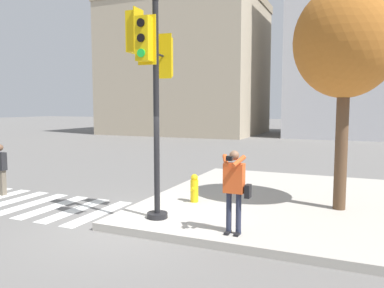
% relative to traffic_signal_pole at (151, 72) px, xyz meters
% --- Properties ---
extents(ground_plane, '(160.00, 160.00, 0.00)m').
position_rel_traffic_signal_pole_xyz_m(ground_plane, '(-0.51, -0.39, -3.48)').
color(ground_plane, slate).
extents(sidewalk_corner, '(8.00, 8.00, 0.18)m').
position_rel_traffic_signal_pole_xyz_m(sidewalk_corner, '(2.99, 3.11, -3.39)').
color(sidewalk_corner, '#ADA89E').
rests_on(sidewalk_corner, ground_plane).
extents(crosswalk_stripes, '(5.05, 2.48, 0.01)m').
position_rel_traffic_signal_pole_xyz_m(crosswalk_stripes, '(-4.03, 0.27, -3.47)').
color(crosswalk_stripes, silver).
rests_on(crosswalk_stripes, ground_plane).
extents(traffic_signal_pole, '(0.95, 1.42, 4.92)m').
position_rel_traffic_signal_pole_xyz_m(traffic_signal_pole, '(0.00, 0.00, 0.00)').
color(traffic_signal_pole, black).
rests_on(traffic_signal_pole, sidewalk_corner).
extents(person_photographer, '(0.58, 0.54, 1.68)m').
position_rel_traffic_signal_pole_xyz_m(person_photographer, '(2.06, -0.34, -2.30)').
color(person_photographer, black).
rests_on(person_photographer, sidewalk_corner).
extents(pedestrian_distant, '(0.34, 0.20, 1.58)m').
position_rel_traffic_signal_pole_xyz_m(pedestrian_distant, '(-5.72, 0.73, -2.64)').
color(pedestrian_distant, '#6B6051').
rests_on(pedestrian_distant, ground_plane).
extents(street_tree, '(2.45, 2.45, 5.44)m').
position_rel_traffic_signal_pole_xyz_m(street_tree, '(3.93, 2.47, 0.75)').
color(street_tree, brown).
rests_on(street_tree, sidewalk_corner).
extents(fire_hydrant, '(0.21, 0.27, 0.75)m').
position_rel_traffic_signal_pole_xyz_m(fire_hydrant, '(0.34, 1.68, -2.93)').
color(fire_hydrant, yellow).
rests_on(fire_hydrant, sidewalk_corner).
extents(building_left, '(15.09, 12.07, 13.58)m').
position_rel_traffic_signal_pole_xyz_m(building_left, '(-11.89, 28.56, 3.32)').
color(building_left, tan).
rests_on(building_left, ground_plane).
extents(building_right, '(14.44, 11.35, 15.89)m').
position_rel_traffic_signal_pole_xyz_m(building_right, '(5.56, 30.86, 4.48)').
color(building_right, '#BCBCC1').
rests_on(building_right, ground_plane).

